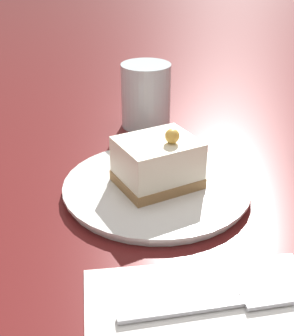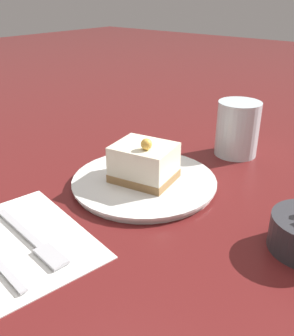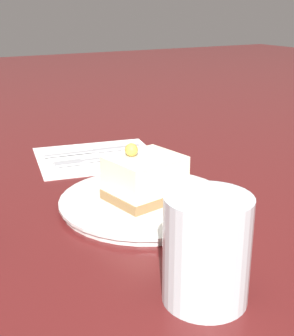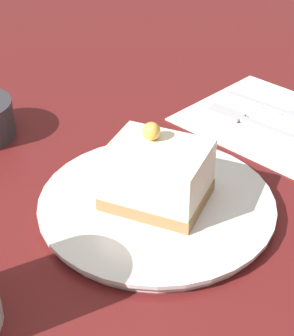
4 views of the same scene
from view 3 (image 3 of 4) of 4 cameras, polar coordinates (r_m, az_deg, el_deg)
name	(u,v)px [view 3 (image 3 of 4)]	position (r m, az deg, el deg)	size (l,w,h in m)	color
ground_plane	(151,194)	(0.68, 0.52, -3.23)	(4.00, 4.00, 0.00)	#5B1919
plate	(145,202)	(0.64, -0.19, -4.13)	(0.24, 0.24, 0.01)	silver
cake_slice	(145,178)	(0.63, -0.28, -1.18)	(0.09, 0.11, 0.08)	#9E7547
napkin	(97,157)	(0.85, -6.14, 1.36)	(0.22, 0.24, 0.00)	white
fork	(92,160)	(0.82, -6.75, 0.94)	(0.03, 0.16, 0.00)	#B2B2B7
knife	(103,150)	(0.88, -5.42, 2.20)	(0.03, 0.18, 0.00)	#B2B2B7
drinking_glass	(207,250)	(0.43, 7.27, -9.83)	(0.08, 0.08, 0.10)	silver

